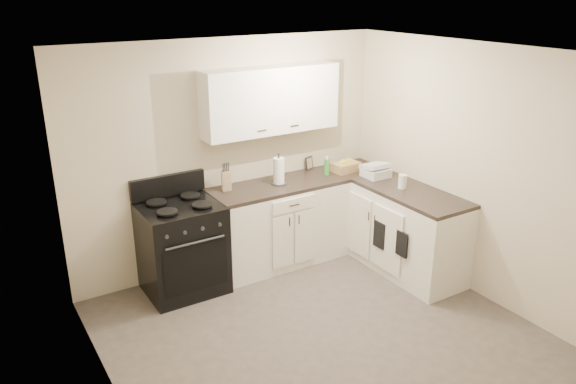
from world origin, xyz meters
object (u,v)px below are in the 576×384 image
stove (183,249)px  paper_towel (279,171)px  countertop_grill (376,173)px  knife_block (226,181)px  wicker_basket (346,167)px

stove → paper_towel: size_ratio=3.24×
stove → countertop_grill: countertop_grill is taller
countertop_grill → paper_towel: bearing=160.4°
paper_towel → stove: bearing=-178.7°
stove → knife_block: bearing=14.5°
paper_towel → countertop_grill: bearing=-19.4°
stove → paper_towel: 1.32m
knife_block → wicker_basket: 1.47m
wicker_basket → countertop_grill: wicker_basket is taller
knife_block → countertop_grill: knife_block is taller
stove → wicker_basket: 2.12m
knife_block → paper_towel: (0.57, -0.13, 0.04)m
paper_towel → wicker_basket: 0.90m
paper_towel → countertop_grill: (1.06, -0.37, -0.10)m
wicker_basket → stove: bearing=179.8°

